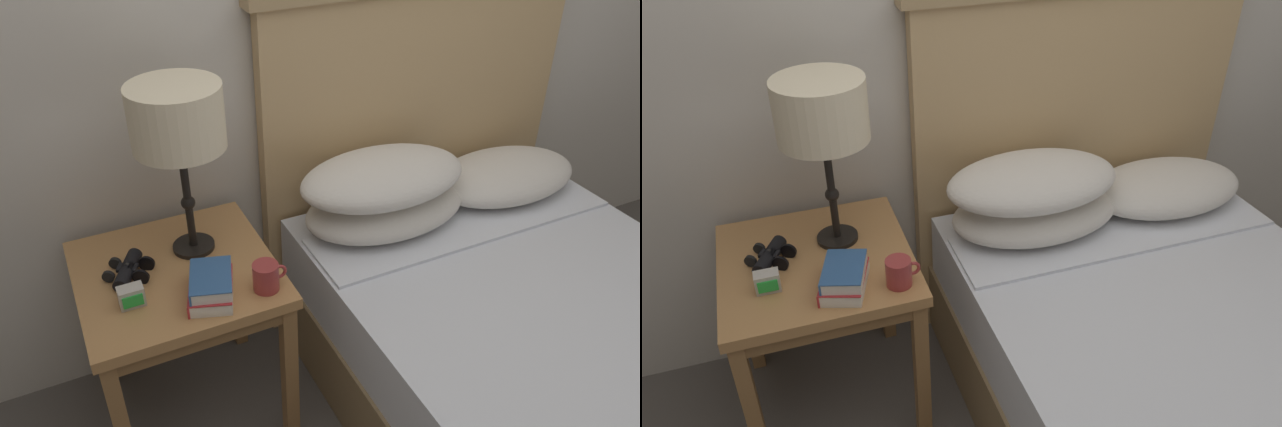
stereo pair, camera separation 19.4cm
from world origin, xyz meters
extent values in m
cube|color=#AD7A47|center=(-0.63, 0.53, 0.60)|extent=(0.58, 0.58, 0.04)
cube|color=brown|center=(-0.63, 0.53, 0.56)|extent=(0.55, 0.55, 0.05)
cube|color=olive|center=(-0.89, 0.28, 0.29)|extent=(0.04, 0.04, 0.58)
cube|color=olive|center=(-0.38, 0.28, 0.29)|extent=(0.04, 0.04, 0.58)
cube|color=olive|center=(-0.89, 0.79, 0.29)|extent=(0.04, 0.04, 0.58)
cube|color=olive|center=(-0.38, 0.79, 0.29)|extent=(0.04, 0.04, 0.58)
cube|color=silver|center=(0.39, -0.17, 0.41)|extent=(1.16, 1.87, 0.23)
cube|color=white|center=(0.39, 0.47, 0.54)|extent=(1.14, 0.28, 0.01)
cube|color=tan|center=(0.39, 0.82, 0.64)|extent=(1.25, 0.06, 1.28)
ellipsoid|color=silver|center=(0.13, 0.58, 0.60)|extent=(0.60, 0.36, 0.15)
ellipsoid|color=silver|center=(0.66, 0.58, 0.60)|extent=(0.60, 0.36, 0.15)
ellipsoid|color=silver|center=(0.11, 0.58, 0.73)|extent=(0.60, 0.36, 0.15)
cylinder|color=black|center=(-0.55, 0.61, 0.63)|extent=(0.13, 0.13, 0.01)
cylinder|color=black|center=(-0.55, 0.61, 0.80)|extent=(0.02, 0.02, 0.34)
sphere|color=black|center=(-0.55, 0.61, 0.79)|extent=(0.04, 0.04, 0.04)
cylinder|color=beige|center=(-0.55, 0.61, 1.07)|extent=(0.27, 0.27, 0.18)
cube|color=silver|center=(-0.57, 0.37, 0.64)|extent=(0.17, 0.21, 0.04)
cube|color=#B2282D|center=(-0.57, 0.37, 0.66)|extent=(0.17, 0.21, 0.00)
cube|color=#B2282D|center=(-0.62, 0.38, 0.64)|extent=(0.07, 0.18, 0.04)
cube|color=silver|center=(-0.57, 0.36, 0.68)|extent=(0.16, 0.19, 0.03)
cube|color=#2D568E|center=(-0.57, 0.36, 0.70)|extent=(0.16, 0.19, 0.00)
cube|color=#2D568E|center=(-0.62, 0.38, 0.68)|extent=(0.06, 0.16, 0.04)
cylinder|color=black|center=(-0.78, 0.53, 0.64)|extent=(0.08, 0.10, 0.04)
cylinder|color=black|center=(-0.73, 0.51, 0.64)|extent=(0.05, 0.03, 0.05)
cylinder|color=black|center=(-0.82, 0.55, 0.64)|extent=(0.04, 0.03, 0.04)
cylinder|color=black|center=(-0.75, 0.59, 0.64)|extent=(0.08, 0.10, 0.04)
cylinder|color=black|center=(-0.71, 0.57, 0.64)|extent=(0.05, 0.03, 0.05)
cylinder|color=black|center=(-0.79, 0.61, 0.64)|extent=(0.04, 0.03, 0.04)
cube|color=black|center=(-0.76, 0.56, 0.65)|extent=(0.07, 0.06, 0.01)
cylinder|color=black|center=(-0.76, 0.56, 0.65)|extent=(0.02, 0.02, 0.02)
cylinder|color=#993333|center=(-0.42, 0.33, 0.66)|extent=(0.08, 0.08, 0.08)
torus|color=#993333|center=(-0.37, 0.33, 0.67)|extent=(0.05, 0.01, 0.05)
cube|color=#B7B2A8|center=(-0.78, 0.43, 0.65)|extent=(0.07, 0.04, 0.06)
cube|color=green|center=(-0.78, 0.40, 0.65)|extent=(0.06, 0.00, 0.04)
camera|label=1|loc=(-0.88, -0.99, 1.78)|focal=35.00mm
camera|label=2|loc=(-0.70, -1.06, 1.78)|focal=35.00mm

